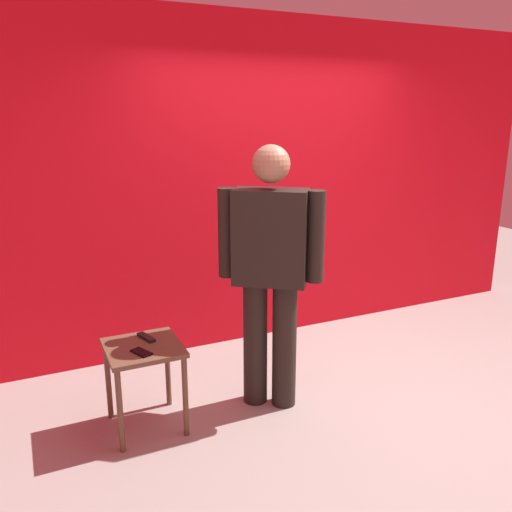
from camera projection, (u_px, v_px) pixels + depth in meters
name	position (u px, v px, depth m)	size (l,w,h in m)	color
ground_plane	(363.00, 404.00, 3.73)	(12.00, 12.00, 0.00)	#9E9991
back_wall_red	(272.00, 183.00, 4.66)	(5.72, 0.12, 2.81)	red
standing_person	(270.00, 266.00, 3.50)	(0.65, 0.52, 1.82)	black
side_table	(144.00, 360.00, 3.35)	(0.47, 0.47, 0.58)	brown
cell_phone	(141.00, 352.00, 3.22)	(0.07, 0.14, 0.01)	black
tv_remote	(146.00, 337.00, 3.42)	(0.04, 0.17, 0.02)	black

